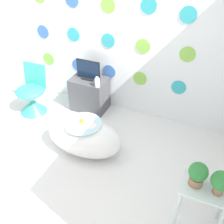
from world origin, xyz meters
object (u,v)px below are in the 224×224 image
bathtub (84,136)px  tv (88,71)px  potted_plant_right (221,182)px  chair (32,98)px  vase (97,82)px  potted_plant_left (198,174)px

bathtub → tv: tv is taller
potted_plant_right → bathtub: bearing=163.4°
bathtub → chair: 1.30m
chair → vase: 1.13m
bathtub → potted_plant_right: 1.79m
bathtub → potted_plant_left: (1.46, -0.47, 0.45)m
potted_plant_left → tv: bearing=143.3°
tv → vase: 0.28m
bathtub → chair: chair is taller
chair → tv: size_ratio=1.97×
tv → bathtub: bearing=-66.3°
chair → potted_plant_left: (2.67, -0.94, 0.43)m
chair → potted_plant_right: size_ratio=3.10×
bathtub → vase: vase is taller
bathtub → chair: (-1.21, 0.47, 0.02)m
chair → potted_plant_right: 3.05m
vase → bathtub: bearing=-77.1°
bathtub → potted_plant_right: size_ratio=4.13×
chair → potted_plant_left: 2.86m
vase → potted_plant_right: potted_plant_right is taller
potted_plant_left → potted_plant_right: (0.20, -0.02, 0.01)m
tv → chair: bearing=-151.2°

